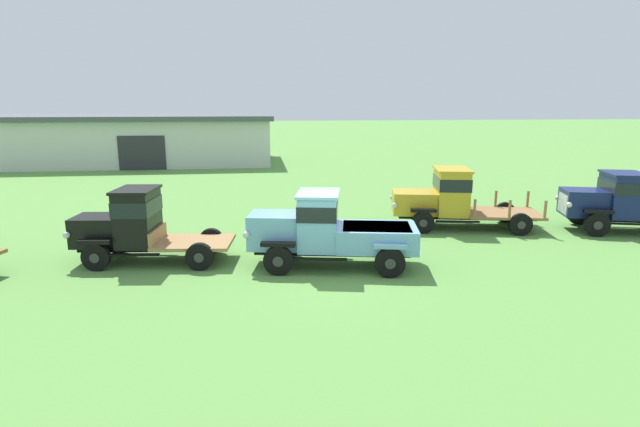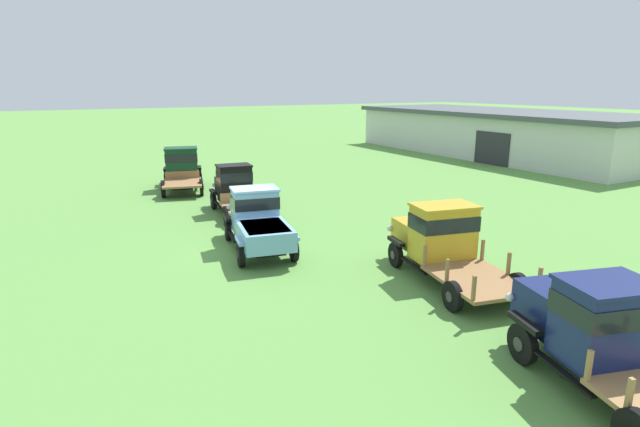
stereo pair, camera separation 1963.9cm
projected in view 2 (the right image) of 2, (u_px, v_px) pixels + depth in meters
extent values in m
plane|color=#5B9342|center=(249.00, 249.00, 18.01)|extent=(240.00, 240.00, 0.00)
cube|color=silver|center=(497.00, 135.00, 42.25)|extent=(25.65, 9.48, 3.35)
cube|color=#474C51|center=(499.00, 112.00, 41.78)|extent=(26.25, 10.28, 0.36)
cube|color=#2D2D33|center=(492.00, 149.00, 36.86)|extent=(3.20, 0.08, 2.40)
cylinder|color=black|center=(166.00, 177.00, 29.46)|extent=(0.93, 0.40, 0.92)
cylinder|color=#2D2D2D|center=(164.00, 177.00, 29.43)|extent=(0.32, 0.11, 0.32)
cylinder|color=black|center=(200.00, 176.00, 29.93)|extent=(0.93, 0.40, 0.92)
cylinder|color=#2D2D2D|center=(202.00, 176.00, 29.95)|extent=(0.32, 0.11, 0.32)
cylinder|color=black|center=(163.00, 189.00, 26.16)|extent=(0.93, 0.40, 0.92)
cylinder|color=#2D2D2D|center=(161.00, 189.00, 26.14)|extent=(0.32, 0.11, 0.32)
cylinder|color=black|center=(201.00, 187.00, 26.64)|extent=(0.93, 0.40, 0.92)
cylinder|color=#2D2D2D|center=(203.00, 187.00, 26.66)|extent=(0.32, 0.11, 0.32)
cube|color=black|center=(183.00, 180.00, 28.18)|extent=(5.25, 2.33, 0.12)
cube|color=#0F381E|center=(183.00, 167.00, 29.82)|extent=(2.13, 1.79, 0.80)
cube|color=silver|center=(183.00, 165.00, 30.66)|extent=(0.33, 1.06, 0.60)
sphere|color=silver|center=(170.00, 165.00, 30.48)|extent=(0.20, 0.20, 0.20)
sphere|color=silver|center=(195.00, 164.00, 30.83)|extent=(0.20, 0.20, 0.20)
cube|color=black|center=(165.00, 169.00, 29.33)|extent=(1.07, 0.46, 0.12)
cube|color=black|center=(199.00, 168.00, 29.80)|extent=(1.07, 0.46, 0.12)
cube|color=#0F381E|center=(182.00, 164.00, 28.27)|extent=(1.63, 1.98, 1.66)
cube|color=black|center=(181.00, 157.00, 28.18)|extent=(1.68, 2.03, 0.46)
cube|color=#0F381E|center=(181.00, 148.00, 28.05)|extent=(1.76, 2.09, 0.08)
cube|color=black|center=(165.00, 181.00, 28.15)|extent=(1.70, 0.57, 0.05)
cube|color=black|center=(200.00, 179.00, 28.61)|extent=(1.70, 0.57, 0.05)
cube|color=olive|center=(182.00, 183.00, 26.71)|extent=(2.94, 2.57, 0.10)
cube|color=olive|center=(182.00, 175.00, 27.79)|extent=(0.55, 1.82, 0.44)
cylinder|color=black|center=(213.00, 201.00, 23.77)|extent=(0.81, 0.27, 0.79)
cylinder|color=#2D2D2D|center=(211.00, 201.00, 23.73)|extent=(0.28, 0.06, 0.28)
cylinder|color=black|center=(248.00, 198.00, 24.39)|extent=(0.81, 0.27, 0.79)
cylinder|color=#2D2D2D|center=(250.00, 198.00, 24.43)|extent=(0.28, 0.06, 0.28)
cylinder|color=black|center=(227.00, 215.00, 21.16)|extent=(0.81, 0.27, 0.79)
cylinder|color=#2D2D2D|center=(224.00, 215.00, 21.12)|extent=(0.28, 0.06, 0.28)
cylinder|color=black|center=(264.00, 211.00, 21.78)|extent=(0.81, 0.27, 0.79)
cylinder|color=#2D2D2D|center=(267.00, 211.00, 21.82)|extent=(0.28, 0.06, 0.28)
cube|color=black|center=(238.00, 204.00, 22.80)|extent=(4.29, 1.38, 0.12)
cube|color=black|center=(229.00, 187.00, 24.12)|extent=(1.48, 1.31, 0.86)
cube|color=silver|center=(226.00, 185.00, 24.71)|extent=(0.16, 0.92, 0.65)
sphere|color=silver|center=(214.00, 185.00, 24.48)|extent=(0.20, 0.20, 0.20)
sphere|color=silver|center=(239.00, 183.00, 24.94)|extent=(0.20, 0.20, 0.20)
cube|color=black|center=(213.00, 192.00, 23.66)|extent=(0.93, 0.30, 0.12)
cube|color=black|center=(247.00, 189.00, 24.28)|extent=(0.93, 0.30, 0.12)
cube|color=black|center=(235.00, 184.00, 22.98)|extent=(1.15, 1.56, 1.60)
cube|color=black|center=(234.00, 176.00, 22.89)|extent=(1.20, 1.60, 0.45)
cube|color=black|center=(234.00, 166.00, 22.77)|extent=(1.26, 1.64, 0.08)
cube|color=black|center=(218.00, 204.00, 22.80)|extent=(1.41, 0.29, 0.05)
cube|color=black|center=(253.00, 201.00, 23.41)|extent=(1.41, 0.29, 0.05)
cube|color=#9E7547|center=(244.00, 207.00, 21.72)|extent=(2.40, 1.93, 0.10)
cube|color=#9E7547|center=(238.00, 197.00, 22.62)|extent=(0.25, 1.58, 0.44)
cylinder|color=black|center=(228.00, 229.00, 18.97)|extent=(0.85, 0.32, 0.83)
cylinder|color=#2D2D2D|center=(225.00, 230.00, 18.94)|extent=(0.29, 0.08, 0.29)
cylinder|color=black|center=(273.00, 225.00, 19.50)|extent=(0.85, 0.32, 0.83)
cylinder|color=#2D2D2D|center=(276.00, 225.00, 19.53)|extent=(0.29, 0.08, 0.29)
cylinder|color=black|center=(241.00, 254.00, 16.16)|extent=(0.85, 0.32, 0.83)
cylinder|color=#2D2D2D|center=(238.00, 255.00, 16.13)|extent=(0.29, 0.08, 0.29)
cylinder|color=black|center=(294.00, 249.00, 16.70)|extent=(0.85, 0.32, 0.83)
cylinder|color=#2D2D2D|center=(297.00, 249.00, 16.73)|extent=(0.29, 0.08, 0.29)
cube|color=black|center=(258.00, 236.00, 17.88)|extent=(4.51, 1.80, 0.12)
cube|color=#70A3D1|center=(249.00, 210.00, 19.28)|extent=(1.66, 1.50, 0.98)
cube|color=silver|center=(246.00, 207.00, 19.93)|extent=(0.24, 0.97, 0.74)
sphere|color=silver|center=(229.00, 207.00, 19.72)|extent=(0.20, 0.20, 0.20)
sphere|color=silver|center=(263.00, 204.00, 20.12)|extent=(0.20, 0.20, 0.20)
cube|color=black|center=(227.00, 218.00, 18.85)|extent=(0.98, 0.38, 0.12)
cube|color=black|center=(273.00, 214.00, 19.39)|extent=(0.98, 0.38, 0.12)
cube|color=#70A3D1|center=(255.00, 211.00, 18.05)|extent=(1.34, 1.74, 1.54)
cube|color=black|center=(255.00, 201.00, 17.96)|extent=(1.39, 1.79, 0.43)
cube|color=#70A3D1|center=(254.00, 189.00, 17.85)|extent=(1.46, 1.83, 0.08)
cube|color=black|center=(232.00, 236.00, 17.90)|extent=(1.49, 0.42, 0.05)
cube|color=black|center=(280.00, 232.00, 18.43)|extent=(1.49, 0.42, 0.05)
cube|color=#70A3D1|center=(265.00, 235.00, 16.63)|extent=(2.54, 2.04, 0.66)
cube|color=black|center=(265.00, 227.00, 16.55)|extent=(2.14, 1.73, 0.06)
cube|color=#70A3D1|center=(240.00, 241.00, 16.05)|extent=(0.94, 0.37, 0.12)
cube|color=#70A3D1|center=(294.00, 236.00, 16.58)|extent=(0.94, 0.37, 0.12)
cylinder|color=black|center=(396.00, 255.00, 16.18)|extent=(0.83, 0.34, 0.81)
cylinder|color=#2D2D2D|center=(393.00, 255.00, 16.15)|extent=(0.28, 0.09, 0.28)
cylinder|color=black|center=(451.00, 249.00, 16.75)|extent=(0.83, 0.34, 0.81)
cylinder|color=#2D2D2D|center=(453.00, 249.00, 16.78)|extent=(0.28, 0.09, 0.28)
cylinder|color=black|center=(452.00, 296.00, 12.99)|extent=(0.83, 0.34, 0.81)
cylinder|color=#2D2D2D|center=(449.00, 297.00, 12.96)|extent=(0.28, 0.09, 0.28)
cylinder|color=black|center=(518.00, 287.00, 13.56)|extent=(0.83, 0.34, 0.81)
cylinder|color=#2D2D2D|center=(521.00, 287.00, 13.59)|extent=(0.28, 0.09, 0.28)
cube|color=black|center=(451.00, 266.00, 14.90)|extent=(5.13, 2.13, 0.12)
cube|color=gold|center=(421.00, 234.00, 16.55)|extent=(1.87, 1.72, 0.83)
cube|color=silver|center=(410.00, 229.00, 17.28)|extent=(0.29, 1.10, 0.62)
sphere|color=silver|center=(390.00, 229.00, 17.06)|extent=(0.20, 0.20, 0.20)
sphere|color=silver|center=(430.00, 225.00, 17.49)|extent=(0.20, 0.20, 0.20)
cube|color=black|center=(396.00, 241.00, 16.07)|extent=(0.95, 0.39, 0.12)
cube|color=black|center=(451.00, 236.00, 16.64)|extent=(0.95, 0.39, 0.12)
cube|color=gold|center=(443.00, 233.00, 15.19)|extent=(1.46, 1.98, 1.64)
cube|color=black|center=(444.00, 222.00, 15.10)|extent=(1.51, 2.02, 0.46)
cube|color=gold|center=(445.00, 206.00, 14.98)|extent=(1.58, 2.08, 0.08)
cube|color=black|center=(414.00, 266.00, 15.03)|extent=(1.55, 0.46, 0.05)
cube|color=black|center=(471.00, 259.00, 15.59)|extent=(1.55, 0.46, 0.05)
cube|color=olive|center=(478.00, 280.00, 13.61)|extent=(3.08, 2.55, 0.10)
cube|color=olive|center=(425.00, 256.00, 14.38)|extent=(0.09, 0.09, 0.63)
cube|color=olive|center=(483.00, 250.00, 14.92)|extent=(0.09, 0.09, 0.63)
cube|color=olive|center=(447.00, 271.00, 13.25)|extent=(0.09, 0.09, 0.63)
cube|color=olive|center=(509.00, 263.00, 13.79)|extent=(0.09, 0.09, 0.63)
cube|color=olive|center=(474.00, 288.00, 12.11)|extent=(0.09, 0.09, 0.63)
cube|color=olive|center=(540.00, 279.00, 12.65)|extent=(0.09, 0.09, 0.63)
cylinder|color=black|center=(522.00, 344.00, 10.55)|extent=(0.88, 0.41, 0.86)
cylinder|color=#2D2D2D|center=(518.00, 344.00, 10.53)|extent=(0.30, 0.11, 0.30)
cylinder|color=black|center=(596.00, 334.00, 10.95)|extent=(0.88, 0.41, 0.86)
cylinder|color=#2D2D2D|center=(600.00, 334.00, 10.97)|extent=(0.30, 0.11, 0.30)
cube|color=black|center=(609.00, 369.00, 9.46)|extent=(4.32, 2.13, 0.12)
cube|color=#141E51|center=(557.00, 308.00, 10.80)|extent=(1.74, 1.63, 0.96)
cube|color=silver|center=(536.00, 297.00, 11.46)|extent=(0.34, 0.98, 0.72)
sphere|color=silver|center=(510.00, 297.00, 11.31)|extent=(0.20, 0.20, 0.20)
sphere|color=silver|center=(562.00, 292.00, 11.60)|extent=(0.20, 0.20, 0.20)
cube|color=black|center=(525.00, 323.00, 10.43)|extent=(1.01, 0.47, 0.12)
cube|color=black|center=(599.00, 314.00, 10.83)|extent=(1.01, 0.47, 0.12)
cube|color=#141E51|center=(605.00, 323.00, 9.49)|extent=(1.57, 1.87, 1.54)
cube|color=black|center=(607.00, 306.00, 9.41)|extent=(1.62, 1.92, 0.43)
cube|color=#141E51|center=(611.00, 284.00, 9.29)|extent=(1.70, 1.97, 0.08)
cube|color=black|center=(562.00, 372.00, 9.40)|extent=(1.61, 0.59, 0.05)
cube|color=#9E7547|center=(589.00, 365.00, 8.75)|extent=(0.10, 0.10, 0.59)
cube|color=#9E7547|center=(630.00, 395.00, 7.92)|extent=(0.10, 0.10, 0.59)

